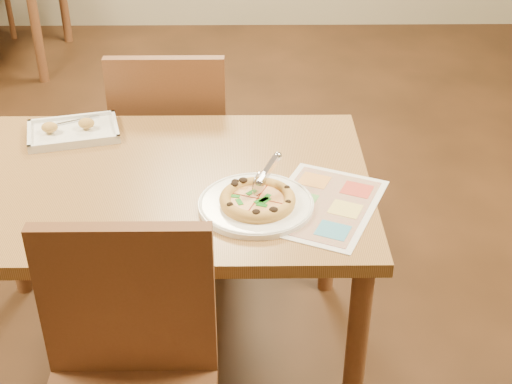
{
  "coord_description": "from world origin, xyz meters",
  "views": [
    {
      "loc": [
        0.29,
        -1.82,
        1.8
      ],
      "look_at": [
        0.31,
        -0.16,
        0.77
      ],
      "focal_mm": 50.0,
      "sensor_mm": 36.0,
      "label": 1
    }
  ],
  "objects_px": {
    "menu": "(323,205)",
    "pizza_cutter": "(266,174)",
    "chair_near": "(126,365)",
    "plate": "(256,205)",
    "appetizer_tray": "(73,132)",
    "dining_table": "(153,203)",
    "pizza": "(258,200)",
    "chair_far": "(172,132)"
  },
  "relations": [
    {
      "from": "pizza_cutter",
      "to": "pizza",
      "type": "bearing_deg",
      "value": -173.01
    },
    {
      "from": "pizza_cutter",
      "to": "appetizer_tray",
      "type": "xyz_separation_m",
      "value": [
        -0.63,
        0.4,
        -0.07
      ]
    },
    {
      "from": "pizza_cutter",
      "to": "menu",
      "type": "relative_size",
      "value": 0.32
    },
    {
      "from": "appetizer_tray",
      "to": "menu",
      "type": "bearing_deg",
      "value": -28.87
    },
    {
      "from": "chair_far",
      "to": "appetizer_tray",
      "type": "xyz_separation_m",
      "value": [
        -0.29,
        -0.32,
        0.17
      ]
    },
    {
      "from": "chair_far",
      "to": "plate",
      "type": "relative_size",
      "value": 1.46
    },
    {
      "from": "plate",
      "to": "appetizer_tray",
      "type": "distance_m",
      "value": 0.74
    },
    {
      "from": "pizza",
      "to": "menu",
      "type": "distance_m",
      "value": 0.19
    },
    {
      "from": "chair_near",
      "to": "pizza_cutter",
      "type": "relative_size",
      "value": 3.73
    },
    {
      "from": "dining_table",
      "to": "menu",
      "type": "relative_size",
      "value": 3.33
    },
    {
      "from": "pizza",
      "to": "appetizer_tray",
      "type": "bearing_deg",
      "value": 143.46
    },
    {
      "from": "pizza",
      "to": "chair_far",
      "type": "bearing_deg",
      "value": 112.37
    },
    {
      "from": "chair_near",
      "to": "pizza_cutter",
      "type": "bearing_deg",
      "value": 55.16
    },
    {
      "from": "dining_table",
      "to": "menu",
      "type": "xyz_separation_m",
      "value": [
        0.5,
        -0.15,
        0.09
      ]
    },
    {
      "from": "plate",
      "to": "pizza",
      "type": "height_order",
      "value": "pizza"
    },
    {
      "from": "menu",
      "to": "pizza_cutter",
      "type": "bearing_deg",
      "value": 166.6
    },
    {
      "from": "chair_far",
      "to": "pizza",
      "type": "bearing_deg",
      "value": 112.37
    },
    {
      "from": "pizza",
      "to": "chair_near",
      "type": "bearing_deg",
      "value": -125.93
    },
    {
      "from": "dining_table",
      "to": "pizza",
      "type": "xyz_separation_m",
      "value": [
        0.32,
        -0.17,
        0.11
      ]
    },
    {
      "from": "dining_table",
      "to": "plate",
      "type": "relative_size",
      "value": 4.05
    },
    {
      "from": "chair_near",
      "to": "appetizer_tray",
      "type": "height_order",
      "value": "chair_near"
    },
    {
      "from": "chair_far",
      "to": "chair_near",
      "type": "bearing_deg",
      "value": 90.0
    },
    {
      "from": "pizza",
      "to": "appetizer_tray",
      "type": "distance_m",
      "value": 0.75
    },
    {
      "from": "dining_table",
      "to": "pizza",
      "type": "distance_m",
      "value": 0.37
    },
    {
      "from": "pizza",
      "to": "menu",
      "type": "bearing_deg",
      "value": 4.18
    },
    {
      "from": "pizza_cutter",
      "to": "menu",
      "type": "height_order",
      "value": "pizza_cutter"
    },
    {
      "from": "plate",
      "to": "chair_far",
      "type": "bearing_deg",
      "value": 112.25
    },
    {
      "from": "plate",
      "to": "menu",
      "type": "relative_size",
      "value": 0.82
    },
    {
      "from": "dining_table",
      "to": "plate",
      "type": "distance_m",
      "value": 0.36
    },
    {
      "from": "chair_far",
      "to": "pizza_cutter",
      "type": "xyz_separation_m",
      "value": [
        0.34,
        -0.72,
        0.23
      ]
    },
    {
      "from": "appetizer_tray",
      "to": "dining_table",
      "type": "bearing_deg",
      "value": -44.39
    },
    {
      "from": "dining_table",
      "to": "pizza_cutter",
      "type": "height_order",
      "value": "pizza_cutter"
    },
    {
      "from": "chair_near",
      "to": "appetizer_tray",
      "type": "distance_m",
      "value": 0.94
    },
    {
      "from": "chair_near",
      "to": "menu",
      "type": "relative_size",
      "value": 1.21
    },
    {
      "from": "pizza_cutter",
      "to": "chair_far",
      "type": "bearing_deg",
      "value": 56.7
    },
    {
      "from": "chair_far",
      "to": "pizza_cutter",
      "type": "bearing_deg",
      "value": 115.34
    },
    {
      "from": "chair_near",
      "to": "plate",
      "type": "xyz_separation_m",
      "value": [
        0.31,
        0.44,
        0.16
      ]
    },
    {
      "from": "dining_table",
      "to": "chair_near",
      "type": "distance_m",
      "value": 0.61
    },
    {
      "from": "plate",
      "to": "pizza_cutter",
      "type": "height_order",
      "value": "pizza_cutter"
    },
    {
      "from": "chair_near",
      "to": "pizza",
      "type": "height_order",
      "value": "chair_near"
    },
    {
      "from": "chair_far",
      "to": "menu",
      "type": "height_order",
      "value": "chair_far"
    },
    {
      "from": "chair_far",
      "to": "menu",
      "type": "distance_m",
      "value": 0.92
    }
  ]
}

